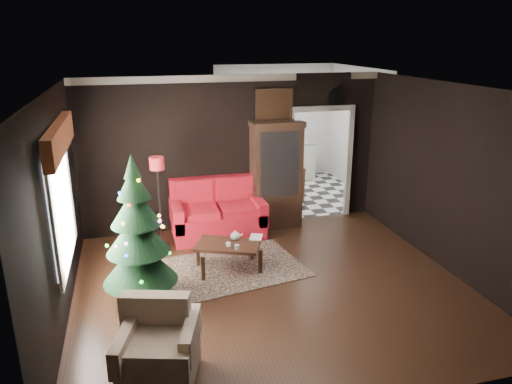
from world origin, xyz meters
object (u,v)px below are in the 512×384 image
object	(u,v)px
floor_lamp	(159,203)
christmas_tree	(137,230)
coffee_table	(228,256)
wall_clock	(336,96)
kitchen_table	(285,183)
armchair	(159,343)
loveseat	(218,209)
curio_cabinet	(276,177)
teapot	(235,236)

from	to	relation	value
floor_lamp	christmas_tree	xyz separation A→B (m)	(-0.39, -1.64, 0.22)
floor_lamp	coffee_table	distance (m)	1.51
wall_clock	coffee_table	bearing A→B (deg)	-144.15
coffee_table	kitchen_table	world-z (taller)	kitchen_table
wall_clock	armchair	bearing A→B (deg)	-131.95
floor_lamp	wall_clock	size ratio (longest dim) A/B	4.82
coffee_table	wall_clock	xyz separation A→B (m)	(2.44, 1.77, 2.16)
loveseat	coffee_table	world-z (taller)	loveseat
christmas_tree	wall_clock	distance (m)	4.65
curio_cabinet	floor_lamp	bearing A→B (deg)	-165.56
floor_lamp	christmas_tree	distance (m)	1.70
floor_lamp	teapot	xyz separation A→B (m)	(1.06, -0.96, -0.31)
coffee_table	teapot	xyz separation A→B (m)	(0.13, 0.07, 0.29)
floor_lamp	armchair	world-z (taller)	floor_lamp
floor_lamp	christmas_tree	world-z (taller)	christmas_tree
floor_lamp	armchair	size ratio (longest dim) A/B	1.94
curio_cabinet	wall_clock	distance (m)	1.88
loveseat	kitchen_table	distance (m)	2.45
floor_lamp	loveseat	bearing A→B (deg)	18.35
christmas_tree	coffee_table	world-z (taller)	christmas_tree
curio_cabinet	teapot	bearing A→B (deg)	-126.40
floor_lamp	teapot	size ratio (longest dim) A/B	9.21
floor_lamp	kitchen_table	xyz separation A→B (m)	(2.83, 1.99, -0.45)
christmas_tree	kitchen_table	world-z (taller)	christmas_tree
curio_cabinet	kitchen_table	world-z (taller)	curio_cabinet
floor_lamp	christmas_tree	bearing A→B (deg)	-103.40
floor_lamp	teapot	distance (m)	1.46
armchair	teapot	distance (m)	2.71
loveseat	wall_clock	distance (m)	3.04
loveseat	wall_clock	xyz separation A→B (m)	(2.35, 0.40, 1.88)
wall_clock	loveseat	bearing A→B (deg)	-170.34
floor_lamp	kitchen_table	size ratio (longest dim) A/B	2.06
curio_cabinet	armchair	world-z (taller)	curio_cabinet
loveseat	floor_lamp	world-z (taller)	floor_lamp
armchair	coffee_table	world-z (taller)	armchair
loveseat	kitchen_table	xyz separation A→B (m)	(1.80, 1.65, -0.12)
christmas_tree	armchair	bearing A→B (deg)	-85.87
wall_clock	kitchen_table	distance (m)	2.43
teapot	kitchen_table	bearing A→B (deg)	59.03
loveseat	teapot	world-z (taller)	loveseat
kitchen_table	loveseat	bearing A→B (deg)	-137.49
coffee_table	christmas_tree	bearing A→B (deg)	-155.08
teapot	kitchen_table	xyz separation A→B (m)	(1.77, 2.95, -0.14)
coffee_table	kitchen_table	distance (m)	3.56
christmas_tree	floor_lamp	bearing A→B (deg)	76.60
kitchen_table	teapot	bearing A→B (deg)	-120.97
teapot	wall_clock	bearing A→B (deg)	36.19
armchair	wall_clock	world-z (taller)	wall_clock
armchair	teapot	world-z (taller)	armchair
armchair	curio_cabinet	bearing A→B (deg)	74.58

